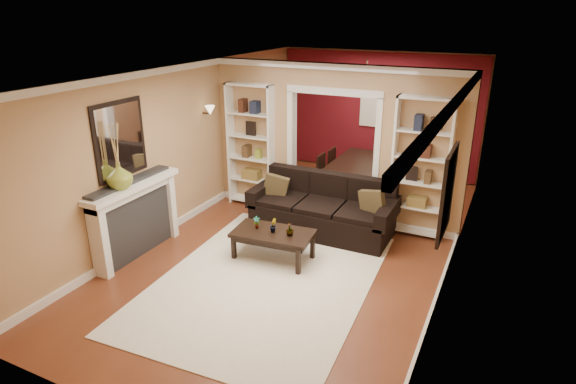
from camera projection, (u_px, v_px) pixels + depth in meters
The scene contains 30 objects.
floor at pixel (305, 241), 7.82m from camera, with size 8.00×8.00×0.00m, color brown.
ceiling at pixel (307, 71), 6.86m from camera, with size 8.00×8.00×0.00m, color white.
wall_back at pixel (378, 113), 10.70m from camera, with size 8.00×8.00×0.00m, color tan.
wall_front at pixel (111, 292), 3.97m from camera, with size 8.00×8.00×0.00m, color tan.
wall_left at pixel (186, 145), 8.25m from camera, with size 8.00×8.00×0.00m, color tan.
wall_right at pixel (460, 183), 6.43m from camera, with size 8.00×8.00×0.00m, color tan.
partition_wall at pixel (333, 143), 8.35m from camera, with size 4.50×0.15×2.70m, color tan.
red_back_panel at pixel (377, 115), 10.69m from camera, with size 4.44×0.04×2.64m, color maroon.
dining_window at pixel (378, 105), 10.57m from camera, with size 0.78×0.03×0.98m, color #8CA5CC.
area_rug at pixel (266, 280), 6.69m from camera, with size 2.78×3.89×0.01m, color white.
sofa at pixel (322, 206), 7.99m from camera, with size 2.40×1.04×0.94m, color black.
pillow_left at pixel (276, 188), 8.25m from camera, with size 0.40×0.12×0.40m, color brown.
pillow_right at pixel (372, 204), 7.56m from camera, with size 0.41×0.12×0.41m, color brown.
coffee_table at pixel (273, 245), 7.19m from camera, with size 1.18×0.64×0.45m, color black.
plant_left at pixel (257, 223), 7.19m from camera, with size 0.10×0.07×0.19m, color #336626.
plant_center at pixel (273, 225), 7.08m from camera, with size 0.11×0.09×0.21m, color #336626.
plant_right at pixel (290, 229), 6.97m from camera, with size 0.11×0.11×0.20m, color #336626.
bookshelf_left at pixel (251, 146), 8.91m from camera, with size 0.90×0.30×2.30m, color white.
bookshelf_right at pixel (421, 169), 7.65m from camera, with size 0.90×0.30×2.30m, color white.
fireplace at pixel (137, 220), 7.20m from camera, with size 0.32×1.70×1.16m, color white.
vase at pixel (119, 176), 6.73m from camera, with size 0.36×0.36×0.38m, color olive.
mirror at pixel (120, 140), 6.82m from camera, with size 0.03×0.95×1.10m, color silver.
wall_sconce at pixel (207, 112), 8.50m from camera, with size 0.18×0.18×0.22m, color #FFE0A5.
framed_art at pixel (447, 193), 5.53m from camera, with size 0.04×0.85×1.05m, color black.
dining_table at pixel (361, 176), 9.87m from camera, with size 1.01×1.81×0.64m, color black.
dining_chair_nw at pixel (330, 173), 9.81m from camera, with size 0.39×0.39×0.79m, color black.
dining_chair_ne at pixel (383, 180), 9.36m from camera, with size 0.40×0.40×0.81m, color black.
dining_chair_sw at pixel (340, 166), 10.32m from camera, with size 0.37×0.37×0.76m, color black.
dining_chair_se at pixel (391, 170), 9.85m from camera, with size 0.43×0.43×0.88m, color black.
chandelier at pixel (362, 92), 9.37m from camera, with size 0.50×0.50×0.30m, color #302016.
Camera 1 is at (2.80, -6.44, 3.55)m, focal length 30.00 mm.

